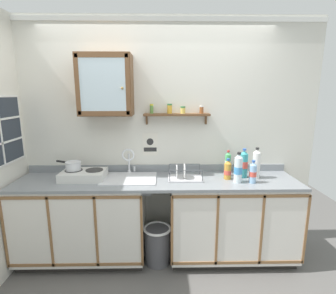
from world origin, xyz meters
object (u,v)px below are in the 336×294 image
object	(u,v)px
bottle_detergent_teal_0	(244,164)
dish_rack	(184,176)
bottle_soda_green_3	(228,164)
trash_bin	(158,244)
saucepan	(73,165)
bottle_juice_amber_1	(228,170)
bottle_water_clear_4	(238,169)
hot_plate_stove	(84,175)
warning_sign	(150,145)
wall_cabinet	(106,85)
bottle_water_blue_2	(253,173)
bottle_opaque_white_5	(256,164)
sink	(130,181)

from	to	relation	value
bottle_detergent_teal_0	dish_rack	world-z (taller)	bottle_detergent_teal_0
bottle_detergent_teal_0	bottle_soda_green_3	bearing A→B (deg)	163.26
bottle_detergent_teal_0	trash_bin	size ratio (longest dim) A/B	0.77
saucepan	bottle_juice_amber_1	world-z (taller)	bottle_juice_amber_1
trash_bin	bottle_juice_amber_1	bearing A→B (deg)	7.47
bottle_detergent_teal_0	bottle_water_clear_4	distance (m)	0.19
hot_plate_stove	bottle_soda_green_3	bearing A→B (deg)	2.92
bottle_juice_amber_1	hot_plate_stove	bearing A→B (deg)	179.12
hot_plate_stove	bottle_detergent_teal_0	bearing A→B (deg)	1.04
bottle_detergent_teal_0	warning_sign	distance (m)	1.05
saucepan	bottle_soda_green_3	bearing A→B (deg)	1.87
trash_bin	wall_cabinet	bearing A→B (deg)	154.91
bottle_juice_amber_1	bottle_water_blue_2	xyz separation A→B (m)	(0.22, -0.12, 0.01)
bottle_opaque_white_5	wall_cabinet	bearing A→B (deg)	175.28
bottle_juice_amber_1	bottle_opaque_white_5	distance (m)	0.31
bottle_juice_amber_1	dish_rack	bearing A→B (deg)	178.81
bottle_opaque_white_5	trash_bin	distance (m)	1.36
hot_plate_stove	bottle_juice_amber_1	distance (m)	1.52
bottle_detergent_teal_0	wall_cabinet	xyz separation A→B (m)	(-1.45, 0.09, 0.82)
hot_plate_stove	warning_sign	xyz separation A→B (m)	(0.69, 0.26, 0.27)
bottle_soda_green_3	dish_rack	xyz separation A→B (m)	(-0.48, -0.09, -0.11)
bottle_water_clear_4	warning_sign	distance (m)	1.00
bottle_soda_green_3	bottle_water_clear_4	xyz separation A→B (m)	(0.05, -0.21, 0.01)
sink	bottle_soda_green_3	bearing A→B (deg)	3.89
bottle_soda_green_3	bottle_water_clear_4	distance (m)	0.22
bottle_opaque_white_5	dish_rack	world-z (taller)	bottle_opaque_white_5
bottle_water_clear_4	bottle_opaque_white_5	world-z (taller)	bottle_opaque_white_5
bottle_water_clear_4	warning_sign	world-z (taller)	warning_sign
bottle_detergent_teal_0	bottle_soda_green_3	world-z (taller)	bottle_detergent_teal_0
bottle_detergent_teal_0	bottle_water_blue_2	xyz separation A→B (m)	(0.04, -0.18, -0.04)
bottle_water_clear_4	dish_rack	bearing A→B (deg)	167.44
bottle_soda_green_3	trash_bin	distance (m)	1.15
hot_plate_stove	bottle_juice_amber_1	xyz separation A→B (m)	(1.52, -0.02, 0.05)
bottle_detergent_teal_0	bottle_opaque_white_5	bearing A→B (deg)	-16.16
saucepan	bottle_soda_green_3	distance (m)	1.65
hot_plate_stove	bottle_water_clear_4	size ratio (longest dim) A/B	1.44
bottle_water_clear_4	bottle_water_blue_2	bearing A→B (deg)	-5.47
bottle_water_clear_4	wall_cabinet	distance (m)	1.60
bottle_detergent_teal_0	bottle_opaque_white_5	world-z (taller)	bottle_opaque_white_5
bottle_opaque_white_5	sink	bearing A→B (deg)	179.52
dish_rack	bottle_soda_green_3	bearing A→B (deg)	10.89
bottle_juice_amber_1	bottle_soda_green_3	distance (m)	0.11
wall_cabinet	warning_sign	distance (m)	0.80
bottle_detergent_teal_0	wall_cabinet	size ratio (longest dim) A/B	0.51
sink	bottle_soda_green_3	size ratio (longest dim) A/B	1.96
bottle_detergent_teal_0	hot_plate_stove	bearing A→B (deg)	-178.96
bottle_soda_green_3	warning_sign	xyz separation A→B (m)	(-0.85, 0.18, 0.18)
bottle_water_clear_4	hot_plate_stove	bearing A→B (deg)	175.24
bottle_opaque_white_5	dish_rack	distance (m)	0.77
saucepan	bottle_opaque_white_5	distance (m)	1.94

